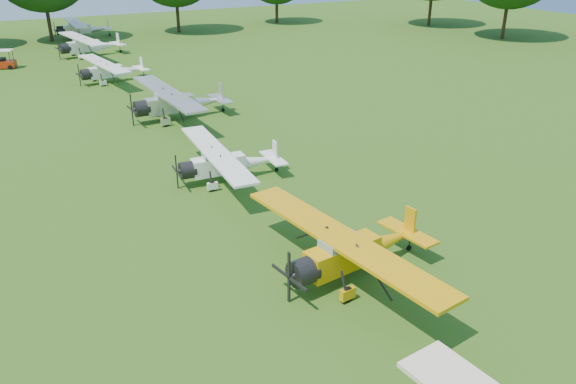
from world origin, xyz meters
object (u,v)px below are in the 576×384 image
object	(u,v)px
aircraft_2	(352,248)
golf_cart	(3,62)
aircraft_6	(88,44)
aircraft_4	(177,101)
aircraft_3	(226,161)
aircraft_5	(111,69)
aircraft_7	(81,27)

from	to	relation	value
aircraft_2	golf_cart	bearing A→B (deg)	93.51
aircraft_6	aircraft_2	bearing A→B (deg)	-98.72
aircraft_4	golf_cart	world-z (taller)	aircraft_4
aircraft_3	aircraft_5	distance (m)	25.83
aircraft_5	aircraft_7	size ratio (longest dim) A/B	0.88
aircraft_6	golf_cart	bearing A→B (deg)	-173.24
aircraft_4	aircraft_2	bearing A→B (deg)	-93.57
aircraft_7	aircraft_3	bearing A→B (deg)	-90.82
aircraft_3	aircraft_7	world-z (taller)	aircraft_7
aircraft_7	golf_cart	xyz separation A→B (m)	(-10.17, -15.87, -0.68)
aircraft_3	golf_cart	distance (m)	37.71
aircraft_2	aircraft_3	distance (m)	11.00
aircraft_2	aircraft_4	bearing A→B (deg)	80.90
aircraft_3	aircraft_6	xyz separation A→B (m)	(-0.21, 39.23, 0.22)
aircraft_6	aircraft_5	bearing A→B (deg)	-101.65
aircraft_4	golf_cart	xyz separation A→B (m)	(-10.12, 24.53, -0.70)
aircraft_6	aircraft_7	xyz separation A→B (m)	(1.41, 13.27, -0.00)
aircraft_7	aircraft_6	bearing A→B (deg)	-95.57
aircraft_4	aircraft_6	bearing A→B (deg)	90.43
aircraft_2	aircraft_7	world-z (taller)	aircraft_7
aircraft_4	aircraft_5	world-z (taller)	aircraft_4
aircraft_5	golf_cart	size ratio (longest dim) A/B	4.07
aircraft_3	aircraft_7	size ratio (longest dim) A/B	0.84
golf_cart	aircraft_4	bearing A→B (deg)	-47.79
aircraft_2	aircraft_5	size ratio (longest dim) A/B	1.06
aircraft_4	golf_cart	size ratio (longest dim) A/B	4.70
aircraft_2	aircraft_3	world-z (taller)	aircraft_2
aircraft_3	aircraft_5	bearing A→B (deg)	94.95
aircraft_2	golf_cart	size ratio (longest dim) A/B	4.31
aircraft_4	aircraft_6	xyz separation A→B (m)	(-1.36, 27.13, -0.02)
aircraft_5	aircraft_7	world-z (taller)	aircraft_7
aircraft_4	aircraft_6	world-z (taller)	aircraft_4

